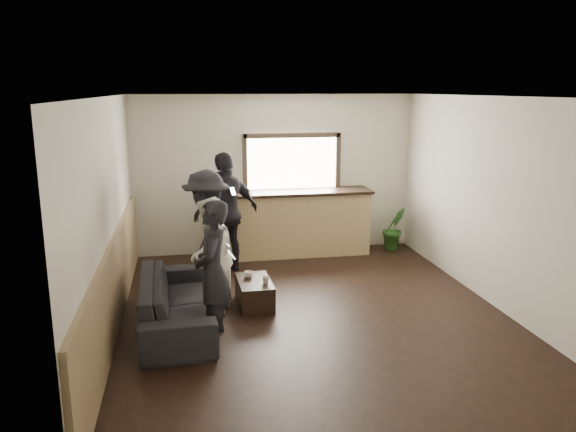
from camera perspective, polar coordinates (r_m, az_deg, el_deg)
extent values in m
cube|color=black|center=(7.54, 2.40, -9.77)|extent=(5.00, 6.00, 0.01)
cube|color=silver|center=(6.96, 2.62, 12.04)|extent=(5.00, 6.00, 0.01)
cube|color=beige|center=(10.02, -1.36, 4.25)|extent=(5.00, 0.01, 2.80)
cube|color=beige|center=(4.36, 11.47, -7.53)|extent=(5.00, 0.01, 2.80)
cube|color=beige|center=(7.00, -17.85, -0.13)|extent=(0.01, 6.00, 2.80)
cube|color=beige|center=(8.05, 20.13, 1.34)|extent=(0.01, 6.00, 2.80)
cube|color=#967B54|center=(7.23, -17.15, -6.70)|extent=(0.06, 5.90, 1.10)
cube|color=tan|center=(9.92, 0.67, -0.83)|extent=(2.60, 0.60, 1.10)
cube|color=black|center=(9.80, 0.68, 2.44)|extent=(2.70, 0.68, 0.05)
cube|color=white|center=(10.00, 0.38, 5.40)|extent=(1.60, 0.06, 0.90)
cube|color=#3F3326|center=(9.92, 0.41, 8.19)|extent=(1.72, 0.08, 0.08)
cube|color=#3F3326|center=(9.85, -4.42, 5.25)|extent=(0.08, 0.08, 1.06)
cube|color=#3F3326|center=(10.16, 5.09, 5.47)|extent=(0.08, 0.08, 1.06)
imported|color=black|center=(7.16, -11.33, -8.51)|extent=(0.93, 2.21, 0.64)
cube|color=black|center=(7.73, -3.41, -7.79)|extent=(0.46, 0.80, 0.35)
imported|color=silver|center=(7.78, -4.04, -5.93)|extent=(0.15, 0.15, 0.09)
imported|color=silver|center=(7.54, -2.30, -6.51)|extent=(0.13, 0.13, 0.10)
imported|color=#2D6623|center=(10.44, 10.72, -1.23)|extent=(0.50, 0.44, 0.79)
imported|color=black|center=(6.59, -7.63, -5.54)|extent=(0.50, 0.67, 1.66)
cube|color=black|center=(6.51, -5.76, -3.90)|extent=(0.10, 0.09, 0.12)
cube|color=white|center=(6.50, -5.75, -3.88)|extent=(0.09, 0.08, 0.11)
imported|color=silver|center=(7.30, -7.93, -4.17)|extent=(0.79, 0.90, 1.55)
cube|color=black|center=(7.19, -6.28, -2.64)|extent=(0.11, 0.10, 0.12)
cube|color=white|center=(7.19, -6.28, -2.62)|extent=(0.09, 0.08, 0.11)
imported|color=black|center=(7.98, -8.21, -1.77)|extent=(0.90, 1.28, 1.80)
cube|color=black|center=(7.91, -6.68, -0.85)|extent=(0.10, 0.09, 0.12)
cube|color=white|center=(7.91, -6.67, -0.83)|extent=(0.09, 0.08, 0.11)
imported|color=black|center=(8.99, -6.28, 0.35)|extent=(1.22, 0.91, 1.93)
cube|color=black|center=(8.72, -5.62, 2.50)|extent=(0.10, 0.11, 0.12)
cube|color=white|center=(8.72, -5.62, 2.52)|extent=(0.09, 0.10, 0.11)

